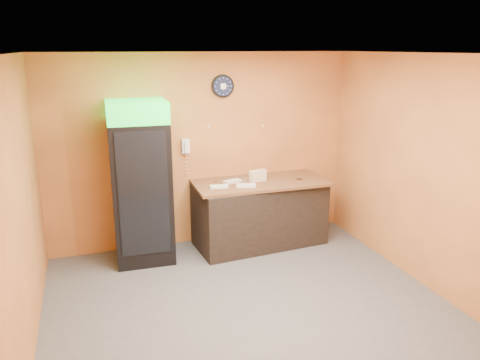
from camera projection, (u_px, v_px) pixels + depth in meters
name	position (u px, v px, depth m)	size (l,w,h in m)	color
floor	(247.00, 304.00, 5.40)	(4.50, 4.50, 0.00)	#47474C
back_wall	(202.00, 151.00, 6.84)	(4.50, 0.02, 2.80)	orange
left_wall	(19.00, 211.00, 4.33)	(0.02, 4.00, 2.80)	orange
right_wall	(421.00, 171.00, 5.71)	(0.02, 4.00, 2.80)	orange
ceiling	(248.00, 53.00, 4.64)	(4.50, 4.00, 0.02)	white
beverage_cooler	(141.00, 185.00, 6.28)	(0.80, 0.81, 2.20)	black
prep_counter	(260.00, 214.00, 6.95)	(1.88, 0.84, 0.94)	black
wall_clock	(223.00, 86.00, 6.66)	(0.33, 0.06, 0.33)	black
wall_phone	(186.00, 146.00, 6.69)	(0.11, 0.10, 0.20)	white
butcher_paper	(260.00, 182.00, 6.81)	(1.93, 0.90, 0.04)	brown
sub_roll_stack	(258.00, 176.00, 6.78)	(0.27, 0.14, 0.16)	beige
wrapped_sandwich_left	(219.00, 187.00, 6.47)	(0.25, 0.10, 0.04)	silver
wrapped_sandwich_mid	(246.00, 186.00, 6.51)	(0.27, 0.11, 0.04)	silver
wrapped_sandwich_right	(232.00, 181.00, 6.73)	(0.26, 0.10, 0.04)	silver
kitchen_tool	(246.00, 180.00, 6.77)	(0.05, 0.05, 0.05)	silver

